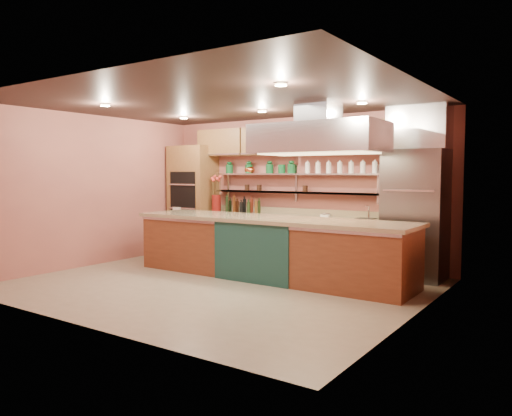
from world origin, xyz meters
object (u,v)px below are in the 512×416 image
Objects in this scene: flower_vase at (216,203)px; copper_kettle at (250,170)px; island at (268,248)px; refrigerator at (415,215)px; kitchen_scale at (326,214)px; green_canister at (282,169)px.

flower_vase is 1.87× the size of copper_kettle.
flower_vase reaches higher than island.
kitchen_scale is at bearing 179.64° from refrigerator.
green_canister reaches higher than island.
island is 1.41m from kitchen_scale.
island is 14.09× the size of flower_vase.
flower_vase is at bearing 179.86° from refrigerator.
flower_vase reaches higher than kitchen_scale.
kitchen_scale is at bearing 0.00° from flower_vase.
green_canister is at bearing 113.82° from island.
island is (-2.01, -1.26, -0.55)m from refrigerator.
island is 2.08m from green_canister.
refrigerator is at bearing 32.02° from island.
kitchen_scale is 2.00m from copper_kettle.
flower_vase is (-4.13, 0.01, 0.05)m from refrigerator.
kitchen_scale is at bearing 72.04° from island.
refrigerator is 12.82× the size of kitchen_scale.
refrigerator reaches higher than green_canister.
green_canister reaches higher than flower_vase.
refrigerator reaches higher than island.
flower_vase is 1.01m from copper_kettle.
green_canister is at bearing 175.07° from refrigerator.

